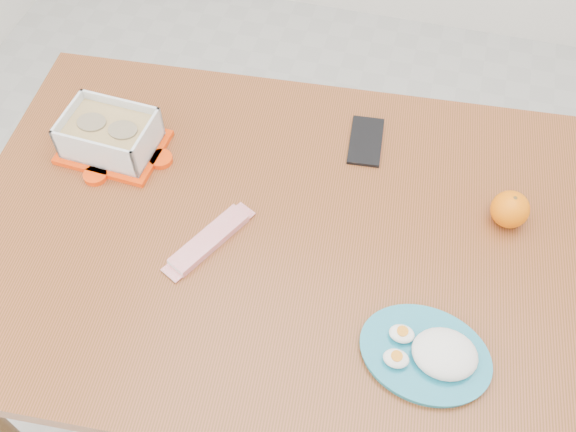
% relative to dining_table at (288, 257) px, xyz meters
% --- Properties ---
extents(ground, '(3.50, 3.50, 0.00)m').
position_rel_dining_table_xyz_m(ground, '(0.16, 0.01, -0.66)').
color(ground, '#B7B7B2').
rests_on(ground, ground).
extents(dining_table, '(1.39, 0.99, 0.75)m').
position_rel_dining_table_xyz_m(dining_table, '(0.00, 0.00, 0.00)').
color(dining_table, brown).
rests_on(dining_table, ground).
extents(food_container, '(0.23, 0.18, 0.09)m').
position_rel_dining_table_xyz_m(food_container, '(-0.43, 0.12, 0.13)').
color(food_container, '#FF3D07').
rests_on(food_container, dining_table).
extents(orange_fruit, '(0.08, 0.08, 0.08)m').
position_rel_dining_table_xyz_m(orange_fruit, '(0.42, 0.14, 0.13)').
color(orange_fruit, '#FF6305').
rests_on(orange_fruit, dining_table).
extents(rice_plate, '(0.26, 0.26, 0.06)m').
position_rel_dining_table_xyz_m(rice_plate, '(0.31, -0.19, 0.11)').
color(rice_plate, teal).
rests_on(rice_plate, dining_table).
extents(candy_bar, '(0.12, 0.18, 0.02)m').
position_rel_dining_table_xyz_m(candy_bar, '(-0.15, -0.06, 0.10)').
color(candy_bar, red).
rests_on(candy_bar, dining_table).
extents(smartphone, '(0.08, 0.15, 0.01)m').
position_rel_dining_table_xyz_m(smartphone, '(0.10, 0.28, 0.09)').
color(smartphone, black).
rests_on(smartphone, dining_table).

